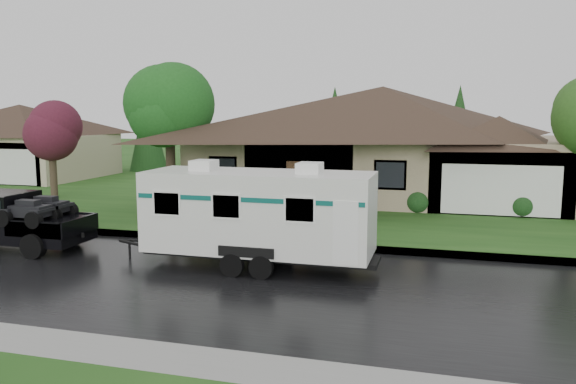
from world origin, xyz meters
name	(u,v)px	position (x,y,z in m)	size (l,w,h in m)	color
ground	(262,263)	(0.00, 0.00, 0.00)	(140.00, 140.00, 0.00)	#204B17
road	(238,283)	(0.00, -2.00, 0.01)	(140.00, 8.00, 0.01)	black
curb	(283,244)	(0.00, 2.25, 0.07)	(140.00, 0.50, 0.15)	gray
lawn	(346,192)	(0.00, 15.00, 0.07)	(140.00, 26.00, 0.15)	#204B17
house_main	(388,129)	(2.29, 13.84, 3.59)	(19.44, 10.80, 6.90)	gray
house_far	(22,135)	(-21.78, 15.85, 2.97)	(10.80, 8.64, 5.80)	#BFB28E
tree_left_green	(169,109)	(-6.71, 7.43, 4.57)	(3.85, 3.85, 6.38)	#382B1E
tree_red	(51,132)	(-13.96, 8.74, 3.47)	(2.89, 2.89, 4.79)	#382B1E
shrub_row	(369,198)	(2.00, 9.30, 0.65)	(13.60, 1.00, 1.00)	#143814
pickup_truck	(4,218)	(-8.74, -0.43, 0.99)	(5.54, 2.10, 1.85)	black
travel_trailer	(259,212)	(0.06, -0.43, 1.63)	(6.83, 2.40, 3.06)	silver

